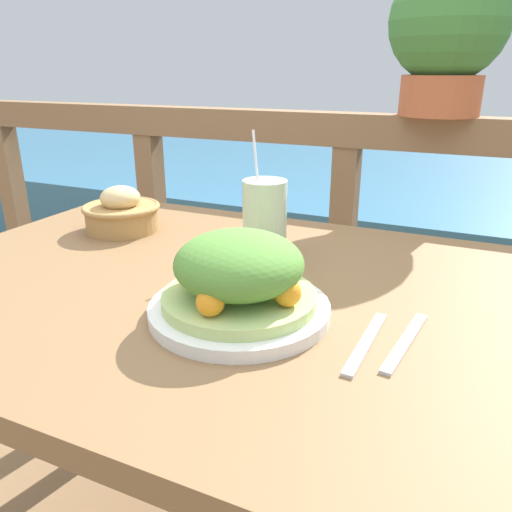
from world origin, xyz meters
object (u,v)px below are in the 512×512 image
Objects in this scene: drink_glass at (265,220)px; bread_basket at (122,213)px; salad_plate at (239,281)px; potted_plant at (448,32)px.

drink_glass is 0.38m from bread_basket.
bread_basket is (-0.44, 0.27, -0.01)m from salad_plate.
bread_basket is at bearing 147.86° from salad_plate.
salad_plate is at bearing -32.14° from bread_basket.
salad_plate is at bearing -103.20° from potted_plant.
bread_basket is (-0.37, 0.03, -0.04)m from drink_glass.
drink_glass is (-0.06, 0.25, 0.02)m from salad_plate.
salad_plate is 1.57× the size of bread_basket.
potted_plant is (0.25, 0.54, 0.36)m from drink_glass.
drink_glass is 0.70m from potted_plant.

